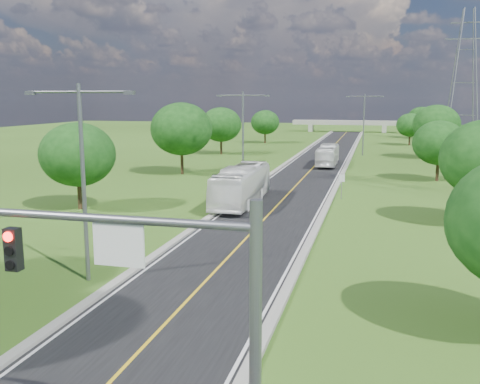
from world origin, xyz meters
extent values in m
plane|color=#2F5116|center=(0.00, 60.00, 0.00)|extent=(260.00, 260.00, 0.00)
cube|color=black|center=(0.00, 66.00, 0.03)|extent=(8.00, 150.00, 0.06)
cube|color=gray|center=(-4.25, 66.00, 0.11)|extent=(0.50, 150.00, 0.22)
cube|color=gray|center=(4.25, 66.00, 0.11)|extent=(0.50, 150.00, 0.22)
cylinder|color=slate|center=(5.80, -1.00, 3.60)|extent=(0.28, 0.28, 7.20)
cylinder|color=slate|center=(1.60, -1.00, 6.60)|extent=(8.40, 0.20, 0.20)
cube|color=black|center=(-0.20, -1.00, 5.70)|extent=(0.35, 0.28, 1.05)
cylinder|color=#FF140C|center=(-0.20, -1.16, 6.05)|extent=(0.24, 0.06, 0.24)
cube|color=white|center=(2.60, -1.00, 6.00)|extent=(1.25, 0.06, 1.00)
cylinder|color=slate|center=(5.20, 38.00, 1.20)|extent=(0.08, 0.08, 2.40)
cube|color=white|center=(5.20, 37.97, 2.00)|extent=(0.55, 0.04, 0.70)
cube|color=gray|center=(-10.00, 140.00, 1.00)|extent=(1.20, 3.00, 2.00)
cube|color=gray|center=(10.00, 140.00, 1.00)|extent=(1.20, 3.00, 2.00)
cube|color=gray|center=(0.00, 140.00, 2.60)|extent=(30.00, 3.00, 1.20)
cylinder|color=slate|center=(-6.00, 12.00, 5.00)|extent=(0.22, 0.22, 10.00)
cylinder|color=slate|center=(-7.40, 12.00, 9.60)|extent=(2.80, 0.12, 0.12)
cylinder|color=slate|center=(-4.60, 12.00, 9.60)|extent=(2.80, 0.12, 0.12)
cube|color=slate|center=(-8.70, 12.00, 9.55)|extent=(0.50, 0.25, 0.18)
cube|color=slate|center=(-3.30, 12.00, 9.55)|extent=(0.50, 0.25, 0.18)
cylinder|color=slate|center=(-6.00, 45.00, 5.00)|extent=(0.22, 0.22, 10.00)
cylinder|color=slate|center=(-7.40, 45.00, 9.60)|extent=(2.80, 0.12, 0.12)
cylinder|color=slate|center=(-4.60, 45.00, 9.60)|extent=(2.80, 0.12, 0.12)
cube|color=slate|center=(-8.70, 45.00, 9.55)|extent=(0.50, 0.25, 0.18)
cube|color=slate|center=(-3.30, 45.00, 9.55)|extent=(0.50, 0.25, 0.18)
cylinder|color=slate|center=(6.00, 78.00, 5.00)|extent=(0.22, 0.22, 10.00)
cylinder|color=slate|center=(4.60, 78.00, 9.60)|extent=(2.80, 0.12, 0.12)
cylinder|color=slate|center=(7.40, 78.00, 9.60)|extent=(2.80, 0.12, 0.12)
cube|color=slate|center=(3.30, 78.00, 9.55)|extent=(0.50, 0.25, 0.18)
cube|color=slate|center=(8.70, 78.00, 9.55)|extent=(0.50, 0.25, 0.18)
cube|color=slate|center=(26.00, 115.00, 21.84)|extent=(9.00, 0.25, 0.25)
cube|color=slate|center=(26.00, 115.00, 25.20)|extent=(7.00, 0.25, 0.25)
cylinder|color=black|center=(-16.00, 28.00, 1.35)|extent=(0.36, 0.36, 2.70)
ellipsoid|color=#113C10|center=(-16.00, 28.00, 4.65)|extent=(6.30, 6.30, 5.36)
cylinder|color=black|center=(-15.00, 50.00, 1.62)|extent=(0.36, 0.36, 3.24)
ellipsoid|color=#113C10|center=(-15.00, 50.00, 5.58)|extent=(7.56, 7.56, 6.43)
cylinder|color=black|center=(-17.00, 74.00, 1.44)|extent=(0.36, 0.36, 2.88)
ellipsoid|color=#113C10|center=(-17.00, 74.00, 4.96)|extent=(6.72, 6.72, 5.71)
cylinder|color=black|center=(-14.50, 98.00, 1.26)|extent=(0.36, 0.36, 2.52)
ellipsoid|color=#113C10|center=(-14.50, 98.00, 4.34)|extent=(5.88, 5.88, 5.00)
cylinder|color=black|center=(15.00, 52.00, 1.26)|extent=(0.36, 0.36, 2.52)
ellipsoid|color=#113C10|center=(15.00, 52.00, 4.34)|extent=(5.88, 5.88, 5.00)
cylinder|color=black|center=(17.00, 76.00, 1.53)|extent=(0.36, 0.36, 3.06)
ellipsoid|color=#113C10|center=(17.00, 76.00, 5.27)|extent=(7.14, 7.14, 6.07)
cylinder|color=black|center=(14.50, 100.00, 1.17)|extent=(0.36, 0.36, 2.34)
ellipsoid|color=#113C10|center=(14.50, 100.00, 4.03)|extent=(5.46, 5.46, 4.64)
cylinder|color=black|center=(18.00, 120.00, 1.35)|extent=(0.36, 0.36, 2.70)
ellipsoid|color=#113C10|center=(18.00, 120.00, 4.65)|extent=(6.30, 6.30, 5.36)
imported|color=white|center=(1.67, 62.65, 1.49)|extent=(2.48, 10.30, 2.86)
imported|color=white|center=(-3.20, 33.32, 1.73)|extent=(2.94, 12.05, 3.35)
camera|label=1|loc=(8.19, -11.70, 9.30)|focal=40.00mm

